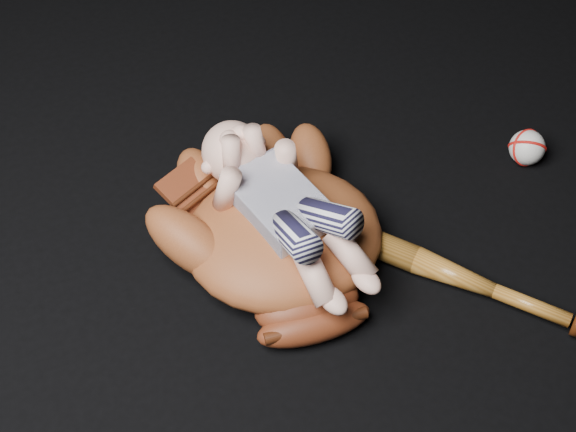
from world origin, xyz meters
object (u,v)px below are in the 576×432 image
at_px(baseball_bat, 432,266).
at_px(baseball, 527,148).
at_px(baseball_glove, 283,230).
at_px(newborn_baby, 290,208).

relative_size(baseball_bat, baseball, 7.60).
bearing_deg(baseball_bat, baseball, 28.57).
distance_m(baseball_glove, newborn_baby, 0.06).
bearing_deg(baseball, newborn_baby, -175.46).
bearing_deg(baseball_glove, baseball, 9.61).
distance_m(baseball_glove, baseball, 0.49).
relative_size(baseball_glove, baseball, 7.00).
bearing_deg(baseball_bat, baseball_glove, 147.58).
bearing_deg(baseball, baseball_glove, -176.71).
distance_m(newborn_baby, baseball_bat, 0.25).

